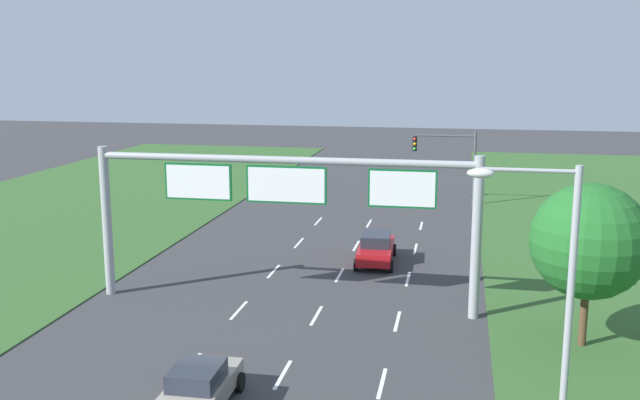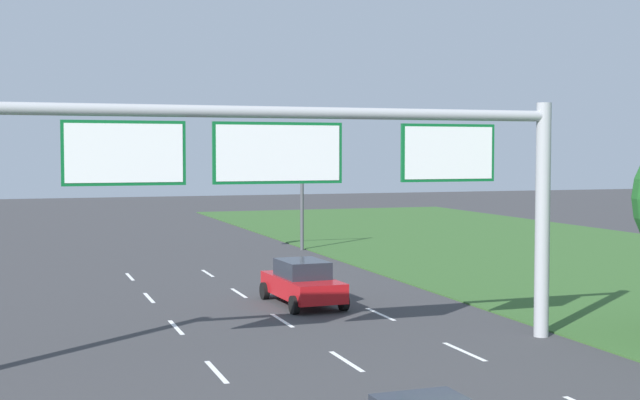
{
  "view_description": "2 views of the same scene",
  "coord_description": "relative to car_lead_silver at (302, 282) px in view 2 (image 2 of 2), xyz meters",
  "views": [
    {
      "loc": [
        7.54,
        -16.67,
        10.87
      ],
      "look_at": [
        0.97,
        16.79,
        4.15
      ],
      "focal_mm": 40.0,
      "sensor_mm": 36.0,
      "label": 1
    },
    {
      "loc": [
        -6.45,
        -9.83,
        5.56
      ],
      "look_at": [
        2.21,
        15.49,
        4.1
      ],
      "focal_mm": 50.0,
      "sensor_mm": 36.0,
      "label": 2
    }
  ],
  "objects": [
    {
      "name": "car_lead_silver",
      "position": [
        0.0,
        0.0,
        0.0
      ],
      "size": [
        2.21,
        4.48,
        1.62
      ],
      "rotation": [
        0.0,
        0.0,
        0.04
      ],
      "color": "red",
      "rests_on": "ground_plane"
    },
    {
      "name": "traffic_light_mast",
      "position": [
        3.48,
        16.99,
        3.05
      ],
      "size": [
        4.76,
        0.49,
        5.6
      ],
      "color": "#47494F",
      "rests_on": "ground_plane"
    },
    {
      "name": "sign_gantry",
      "position": [
        -3.17,
        -7.61,
        4.14
      ],
      "size": [
        17.24,
        0.44,
        7.0
      ],
      "color": "#9EA0A5",
      "rests_on": "ground_plane"
    }
  ]
}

